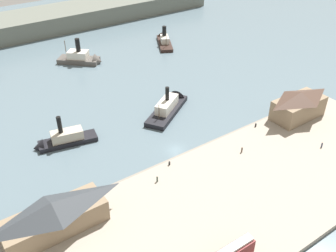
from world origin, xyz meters
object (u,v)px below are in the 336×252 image
object	(u,v)px
ferry_shed_central_terminal	(54,216)
ferry_near_quay	(61,140)
pedestrian_at_waters_edge	(242,150)
pedestrian_near_east_shed	(157,179)
mooring_post_east	(315,99)
mooring_post_center_west	(256,125)
ferry_moored_east	(164,40)
ferry_approaching_west	(83,58)
ferry_shed_west_terminal	(299,104)
mooring_post_west	(169,163)
pedestrian_standing_center	(322,145)
ferry_mid_harbor	(170,105)

from	to	relation	value
ferry_shed_central_terminal	ferry_near_quay	world-z (taller)	ferry_near_quay
pedestrian_at_waters_edge	pedestrian_near_east_shed	distance (m)	23.88
ferry_near_quay	mooring_post_east	bearing A→B (deg)	-18.39
mooring_post_center_west	ferry_near_quay	distance (m)	53.08
ferry_moored_east	ferry_near_quay	bearing A→B (deg)	-144.62
pedestrian_at_waters_edge	ferry_near_quay	bearing A→B (deg)	139.10
mooring_post_center_west	ferry_approaching_west	distance (m)	73.26
mooring_post_east	pedestrian_at_waters_edge	bearing A→B (deg)	-170.37
pedestrian_near_east_shed	mooring_post_east	bearing A→B (deg)	3.23
ferry_shed_west_terminal	pedestrian_near_east_shed	distance (m)	48.67
ferry_moored_east	ferry_shed_west_terminal	bearing A→B (deg)	-92.77
ferry_shed_central_terminal	mooring_post_east	xyz separation A→B (m)	(85.64, 3.93, -3.23)
pedestrian_at_waters_edge	pedestrian_near_east_shed	size ratio (longest dim) A/B	1.00
mooring_post_west	mooring_post_east	xyz separation A→B (m)	(55.77, 0.11, 0.00)
ferry_shed_central_terminal	mooring_post_west	bearing A→B (deg)	7.28
ferry_shed_central_terminal	pedestrian_at_waters_edge	distance (m)	47.97
pedestrian_standing_center	mooring_post_center_west	distance (m)	17.97
ferry_shed_west_terminal	mooring_post_west	xyz separation A→B (m)	(-42.80, 3.16, -3.72)
pedestrian_at_waters_edge	ferry_moored_east	distance (m)	81.39
ferry_shed_central_terminal	pedestrian_at_waters_edge	xyz separation A→B (m)	(47.81, -2.49, -2.97)
mooring_post_east	pedestrian_standing_center	bearing A→B (deg)	-139.43
ferry_shed_central_terminal	ferry_shed_west_terminal	xyz separation A→B (m)	(72.67, 0.66, 0.49)
pedestrian_at_waters_edge	mooring_post_east	distance (m)	38.37
pedestrian_near_east_shed	ferry_approaching_west	size ratio (longest dim) A/B	0.10
pedestrian_at_waters_edge	mooring_post_center_west	world-z (taller)	pedestrian_at_waters_edge
ferry_shed_central_terminal	ferry_approaching_west	world-z (taller)	ferry_approaching_west
ferry_shed_central_terminal	pedestrian_near_east_shed	world-z (taller)	ferry_shed_central_terminal
ferry_shed_west_terminal	pedestrian_at_waters_edge	distance (m)	25.29
pedestrian_standing_center	ferry_approaching_west	size ratio (longest dim) A/B	0.09
pedestrian_at_waters_edge	ferry_approaching_west	size ratio (longest dim) A/B	0.10
mooring_post_center_west	ferry_approaching_west	size ratio (longest dim) A/B	0.06
ferry_shed_central_terminal	ferry_approaching_west	distance (m)	84.06
pedestrian_standing_center	ferry_mid_harbor	size ratio (longest dim) A/B	0.07
ferry_shed_central_terminal	ferry_mid_harbor	distance (m)	53.92
pedestrian_at_waters_edge	mooring_post_center_west	bearing A→B (deg)	28.90
ferry_mid_harbor	ferry_moored_east	size ratio (longest dim) A/B	1.10
mooring_post_east	ferry_approaching_west	size ratio (longest dim) A/B	0.06
pedestrian_standing_center	ferry_moored_east	world-z (taller)	ferry_moored_east
ferry_approaching_west	pedestrian_at_waters_edge	bearing A→B (deg)	-83.59
pedestrian_near_east_shed	mooring_post_center_west	world-z (taller)	pedestrian_near_east_shed
ferry_near_quay	pedestrian_standing_center	bearing A→B (deg)	-37.30
pedestrian_near_east_shed	ferry_near_quay	bearing A→B (deg)	113.11
ferry_shed_west_terminal	ferry_approaching_west	size ratio (longest dim) A/B	0.98
ferry_shed_central_terminal	ferry_near_quay	distance (m)	31.05
ferry_mid_harbor	ferry_approaching_west	world-z (taller)	ferry_approaching_west
ferry_shed_west_terminal	ferry_mid_harbor	size ratio (longest dim) A/B	0.75
ferry_approaching_west	pedestrian_near_east_shed	bearing A→B (deg)	-101.54
ferry_shed_west_terminal	ferry_approaching_west	world-z (taller)	ferry_approaching_west
ferry_shed_west_terminal	ferry_moored_east	size ratio (longest dim) A/B	0.83
pedestrian_at_waters_edge	mooring_post_center_west	xyz separation A→B (m)	(11.51, 6.35, -0.26)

